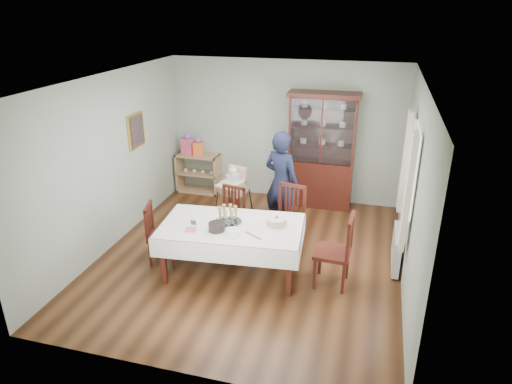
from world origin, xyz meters
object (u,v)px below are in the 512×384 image
at_px(chair_end_left, 163,244).
at_px(birthday_cake, 277,222).
at_px(sideboard, 198,173).
at_px(woman, 281,183).
at_px(chair_end_right, 333,264).
at_px(high_chair, 234,202).
at_px(chair_far_left, 230,227).
at_px(gift_bag_orange, 198,147).
at_px(chair_far_right, 287,232).
at_px(china_cabinet, 322,149).
at_px(dining_table, 232,248).
at_px(gift_bag_pink, 188,145).
at_px(champagne_tray, 228,218).

bearing_deg(chair_end_left, birthday_cake, -100.03).
relative_size(sideboard, woman, 0.51).
distance_m(chair_end_right, high_chair, 2.39).
height_order(chair_far_left, gift_bag_orange, gift_bag_orange).
xyz_separation_m(chair_far_left, chair_end_left, (-0.80, -0.82, -0.00)).
relative_size(sideboard, chair_far_right, 0.86).
height_order(sideboard, chair_far_right, chair_far_right).
bearing_deg(high_chair, chair_end_left, -95.75).
distance_m(china_cabinet, sideboard, 2.60).
relative_size(china_cabinet, high_chair, 2.03).
bearing_deg(gift_bag_orange, birthday_cake, -49.46).
bearing_deg(sideboard, birthday_cake, -49.34).
bearing_deg(gift_bag_orange, dining_table, -59.76).
bearing_deg(chair_end_right, chair_end_left, -86.09).
distance_m(woman, gift_bag_pink, 2.55).
bearing_deg(chair_far_left, gift_bag_pink, 136.98).
height_order(sideboard, chair_end_left, chair_end_left).
distance_m(high_chair, champagne_tray, 1.57).
bearing_deg(dining_table, high_chair, 106.89).
bearing_deg(gift_bag_orange, high_chair, -46.92).
relative_size(chair_end_left, woman, 0.52).
bearing_deg(chair_far_left, chair_end_left, -125.88).
bearing_deg(chair_end_right, woman, -140.07).
bearing_deg(chair_end_right, gift_bag_pink, -126.33).
xyz_separation_m(sideboard, birthday_cake, (2.24, -2.60, 0.42)).
xyz_separation_m(chair_far_right, champagne_tray, (-0.70, -0.78, 0.52)).
height_order(chair_end_left, gift_bag_pink, gift_bag_pink).
distance_m(chair_far_left, chair_far_right, 0.95).
bearing_deg(chair_end_right, champagne_tray, -86.43).
bearing_deg(chair_far_right, gift_bag_pink, 153.13).
relative_size(china_cabinet, chair_far_right, 2.07).
relative_size(woman, high_chair, 1.65).
xyz_separation_m(chair_end_right, birthday_cake, (-0.82, 0.07, 0.50)).
bearing_deg(gift_bag_orange, sideboard, 143.15).
xyz_separation_m(birthday_cake, gift_bag_pink, (-2.43, 2.58, 0.18)).
xyz_separation_m(sideboard, champagne_tray, (1.55, -2.69, 0.43)).
bearing_deg(champagne_tray, chair_far_right, 48.01).
height_order(sideboard, birthday_cake, birthday_cake).
distance_m(chair_far_left, gift_bag_pink, 2.51).
bearing_deg(chair_far_right, dining_table, -116.07).
bearing_deg(chair_end_left, dining_table, -105.42).
bearing_deg(woman, high_chair, 19.25).
relative_size(china_cabinet, gift_bag_pink, 4.94).
xyz_separation_m(sideboard, woman, (2.02, -1.29, 0.48)).
relative_size(dining_table, gift_bag_pink, 4.76).
distance_m(chair_far_left, high_chair, 0.70).
bearing_deg(dining_table, sideboard, 120.48).
relative_size(chair_far_left, chair_end_left, 1.01).
bearing_deg(chair_far_right, china_cabinet, 93.32).
height_order(chair_end_left, birthday_cake, birthday_cake).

